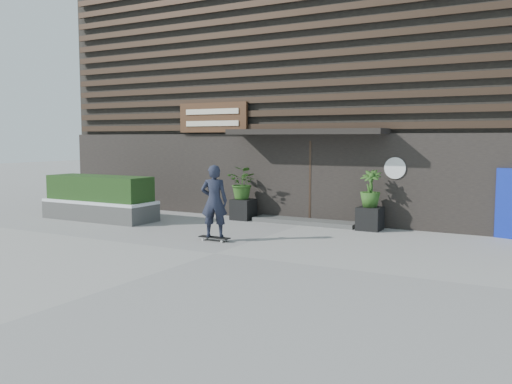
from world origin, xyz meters
The scene contains 11 objects.
ground centered at (0.00, 0.00, 0.00)m, with size 80.00×80.00×0.00m, color #9B9893.
entrance_step centered at (0.00, 4.60, 0.06)m, with size 3.00×0.80×0.12m, color #464744.
planter_pot_left centered at (-1.90, 4.40, 0.30)m, with size 0.60×0.60×0.60m, color black.
bamboo_left centered at (-1.90, 4.40, 1.08)m, with size 0.86×0.75×0.96m, color #2D591E.
planter_pot_right centered at (1.90, 4.40, 0.30)m, with size 0.60×0.60×0.60m, color black.
bamboo_right centered at (1.90, 4.40, 1.08)m, with size 0.54×0.54×0.96m, color #2D591E.
raised_bed centered at (-5.58, 2.38, 0.25)m, with size 3.50×1.20×0.50m, color #444442.
snow_layer centered at (-5.58, 2.38, 0.54)m, with size 3.50×1.20×0.08m, color white.
hedge centered at (-5.58, 2.38, 0.93)m, with size 3.30×1.00×0.70m, color #1A3814.
building centered at (0.00, 9.96, 3.99)m, with size 18.00×11.00×8.00m.
skateboarder centered at (-0.78, 1.16, 0.92)m, with size 0.78×0.61×1.77m.
Camera 1 is at (6.18, -9.38, 2.37)m, focal length 38.70 mm.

